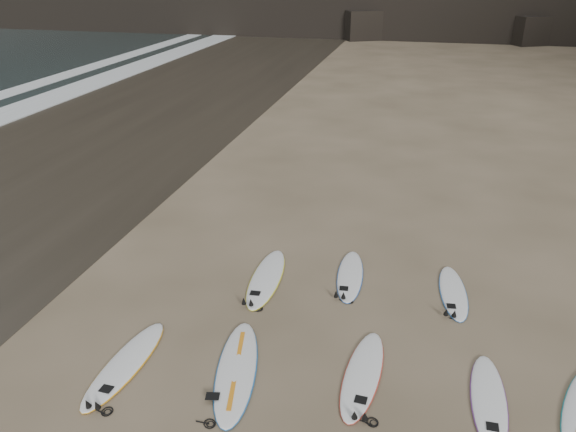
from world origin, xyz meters
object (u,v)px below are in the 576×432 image
(surfboard_0, at_px, (125,363))
(surfboard_3, at_px, (489,399))
(surfboard_2, at_px, (363,373))
(surfboard_1, at_px, (237,369))
(surfboard_6, at_px, (350,275))
(surfboard_7, at_px, (453,292))
(surfboard_5, at_px, (266,277))

(surfboard_0, bearing_deg, surfboard_3, 8.64)
(surfboard_0, xyz_separation_m, surfboard_2, (4.14, 0.73, -0.00))
(surfboard_0, relative_size, surfboard_1, 0.91)
(surfboard_0, bearing_deg, surfboard_6, 52.23)
(surfboard_3, xyz_separation_m, surfboard_7, (-0.49, 3.22, -0.00))
(surfboard_1, relative_size, surfboard_5, 1.05)
(surfboard_3, distance_m, surfboard_6, 4.37)
(surfboard_3, xyz_separation_m, surfboard_5, (-4.57, 2.84, 0.01))
(surfboard_0, distance_m, surfboard_7, 6.88)
(surfboard_5, relative_size, surfboard_7, 1.19)
(surfboard_0, bearing_deg, surfboard_2, 13.17)
(surfboard_5, bearing_deg, surfboard_1, -86.68)
(surfboard_6, relative_size, surfboard_7, 1.04)
(surfboard_2, height_order, surfboard_5, surfboard_5)
(surfboard_0, xyz_separation_m, surfboard_5, (1.64, 3.43, 0.00))
(surfboard_0, relative_size, surfboard_5, 0.96)
(surfboard_6, bearing_deg, surfboard_5, -167.23)
(surfboard_5, bearing_deg, surfboard_0, -118.40)
(surfboard_0, distance_m, surfboard_2, 4.20)
(surfboard_5, bearing_deg, surfboard_7, 2.56)
(surfboard_7, bearing_deg, surfboard_6, 170.29)
(surfboard_2, bearing_deg, surfboard_1, -164.88)
(surfboard_3, height_order, surfboard_7, surfboard_3)
(surfboard_0, distance_m, surfboard_3, 6.24)
(surfboard_1, xyz_separation_m, surfboard_5, (-0.34, 3.13, -0.00))
(surfboard_2, height_order, surfboard_6, surfboard_2)
(surfboard_6, distance_m, surfboard_7, 2.27)
(surfboard_3, relative_size, surfboard_7, 1.03)
(surfboard_0, distance_m, surfboard_6, 5.28)
(surfboard_0, distance_m, surfboard_5, 3.80)
(surfboard_2, distance_m, surfboard_3, 2.08)
(surfboard_1, distance_m, surfboard_2, 2.20)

